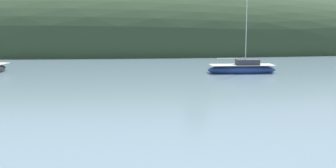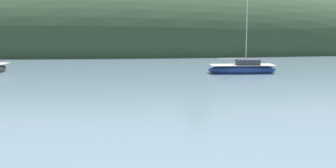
% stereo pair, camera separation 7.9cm
% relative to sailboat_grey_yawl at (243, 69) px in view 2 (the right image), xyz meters
% --- Properties ---
extents(far_shoreline_hill, '(150.00, 36.00, 27.45)m').
position_rel_sailboat_grey_yawl_xyz_m(far_shoreline_hill, '(-10.40, 39.05, -0.41)').
color(far_shoreline_hill, '#2D422B').
rests_on(far_shoreline_hill, ground).
extents(sailboat_grey_yawl, '(8.04, 3.00, 11.05)m').
position_rel_sailboat_grey_yawl_xyz_m(sailboat_grey_yawl, '(0.00, 0.00, 0.00)').
color(sailboat_grey_yawl, navy).
rests_on(sailboat_grey_yawl, ground).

